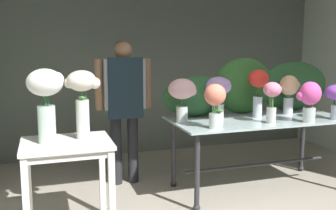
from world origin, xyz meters
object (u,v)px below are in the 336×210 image
vase_lilac_stock (218,90)px  vase_scarlet_lilies (258,86)px  vase_fuchsia_roses (310,98)px  vase_white_roses_tall (46,95)px  vase_rosy_carnations (272,97)px  side_table_white (67,154)px  display_table_glass (258,129)px  florist (124,96)px  vase_peach_peonies (289,90)px  vase_coral_tulips (215,101)px  vase_blush_snapdragons (182,93)px  vase_cream_lisianthus_tall (82,94)px

vase_lilac_stock → vase_scarlet_lilies: 0.44m
vase_fuchsia_roses → vase_white_roses_tall: vase_white_roses_tall is taller
vase_rosy_carnations → vase_fuchsia_roses: 0.39m
vase_scarlet_lilies → side_table_white: bearing=-168.0°
vase_rosy_carnations → display_table_glass: bearing=85.9°
side_table_white → florist: size_ratio=0.49×
display_table_glass → vase_peach_peonies: vase_peach_peonies is taller
florist → vase_lilac_stock: size_ratio=3.60×
vase_scarlet_lilies → vase_rosy_carnations: bearing=-95.8°
vase_rosy_carnations → vase_coral_tulips: (-0.64, -0.04, 0.00)m
vase_scarlet_lilies → vase_coral_tulips: bearing=-152.1°
vase_rosy_carnations → vase_coral_tulips: vase_coral_tulips is taller
vase_rosy_carnations → vase_blush_snapdragons: (-0.84, 0.30, 0.04)m
side_table_white → vase_scarlet_lilies: (2.03, 0.43, 0.45)m
vase_fuchsia_roses → vase_cream_lisianthus_tall: size_ratio=0.72×
vase_coral_tulips → vase_scarlet_lilies: size_ratio=0.81×
florist → vase_cream_lisianthus_tall: 1.09m
display_table_glass → florist: bearing=155.2°
vase_lilac_stock → vase_rosy_carnations: bearing=-42.5°
vase_peach_peonies → vase_rosy_carnations: 0.61m
side_table_white → vase_fuchsia_roses: size_ratio=1.89×
vase_peach_peonies → side_table_white: bearing=-168.5°
vase_fuchsia_roses → vase_scarlet_lilies: size_ratio=0.80×
florist → vase_rosy_carnations: size_ratio=3.89×
vase_rosy_carnations → side_table_white: bearing=-176.7°
display_table_glass → vase_blush_snapdragons: vase_blush_snapdragons is taller
side_table_white → vase_blush_snapdragons: vase_blush_snapdragons is taller
display_table_glass → vase_blush_snapdragons: size_ratio=4.24×
display_table_glass → vase_cream_lisianthus_tall: size_ratio=3.29×
vase_rosy_carnations → vase_white_roses_tall: size_ratio=0.69×
display_table_glass → vase_scarlet_lilies: 0.46m
vase_blush_snapdragons → vase_coral_tulips: bearing=-60.7°
side_table_white → vase_scarlet_lilies: bearing=12.0°
vase_rosy_carnations → vase_cream_lisianthus_tall: 1.85m
vase_rosy_carnations → vase_scarlet_lilies: 0.33m
display_table_glass → vase_fuchsia_roses: (0.37, -0.35, 0.37)m
vase_fuchsia_roses → vase_scarlet_lilies: vase_scarlet_lilies is taller
vase_rosy_carnations → vase_lilac_stock: size_ratio=0.92×
vase_fuchsia_roses → vase_coral_tulips: 1.03m
vase_coral_tulips → display_table_glass: bearing=24.9°
vase_rosy_carnations → vase_coral_tulips: size_ratio=0.98×
display_table_glass → vase_fuchsia_roses: vase_fuchsia_roses is taller
side_table_white → vase_lilac_stock: size_ratio=1.75×
vase_lilac_stock → vase_fuchsia_roses: bearing=-29.9°
vase_lilac_stock → vase_white_roses_tall: vase_white_roses_tall is taller
display_table_glass → vase_rosy_carnations: bearing=-94.1°
display_table_glass → vase_white_roses_tall: vase_white_roses_tall is taller
florist → vase_white_roses_tall: size_ratio=2.70×
display_table_glass → side_table_white: 2.05m
vase_coral_tulips → vase_blush_snapdragons: bearing=119.3°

